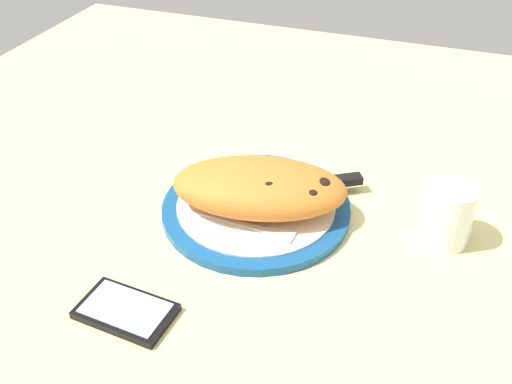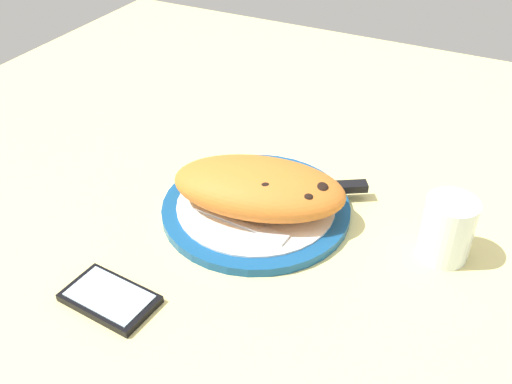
# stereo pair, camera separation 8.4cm
# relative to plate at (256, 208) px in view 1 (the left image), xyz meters

# --- Properties ---
(ground_plane) EXTENTS (1.50, 1.50, 0.03)m
(ground_plane) POSITION_rel_plate_xyz_m (0.00, 0.00, -0.02)
(ground_plane) COLOR #E5D684
(plate) EXTENTS (0.28, 0.28, 0.02)m
(plate) POSITION_rel_plate_xyz_m (0.00, 0.00, 0.00)
(plate) COLOR navy
(plate) RESTS_ON ground_plane
(calzone) EXTENTS (0.27, 0.19, 0.07)m
(calzone) POSITION_rel_plate_xyz_m (0.01, -0.01, 0.04)
(calzone) COLOR orange
(calzone) RESTS_ON plate
(fork) EXTENTS (0.15, 0.02, 0.00)m
(fork) POSITION_rel_plate_xyz_m (0.02, -0.06, 0.01)
(fork) COLOR silver
(fork) RESTS_ON plate
(knife) EXTENTS (0.22, 0.14, 0.01)m
(knife) POSITION_rel_plate_xyz_m (0.06, 0.06, 0.01)
(knife) COLOR silver
(knife) RESTS_ON plate
(smartphone) EXTENTS (0.12, 0.08, 0.01)m
(smartphone) POSITION_rel_plate_xyz_m (-0.08, -0.24, -0.00)
(smartphone) COLOR black
(smartphone) RESTS_ON ground_plane
(water_glass) EXTENTS (0.07, 0.07, 0.09)m
(water_glass) POSITION_rel_plate_xyz_m (0.27, 0.03, 0.03)
(water_glass) COLOR silver
(water_glass) RESTS_ON ground_plane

